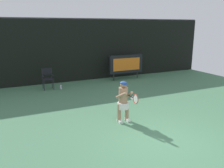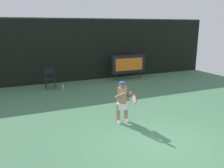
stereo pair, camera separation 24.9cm
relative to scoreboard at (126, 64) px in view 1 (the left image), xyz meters
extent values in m
cube|color=#457653|center=(-2.87, -7.59, -0.96)|extent=(18.00, 22.00, 0.02)
cube|color=black|center=(-2.87, 0.91, 0.85)|extent=(18.00, 0.12, 3.60)
cylinder|color=#38383D|center=(-2.87, 0.91, 2.68)|extent=(18.00, 0.05, 0.05)
cube|color=black|center=(0.00, 0.00, 0.00)|extent=(2.20, 0.20, 1.10)
cube|color=orange|center=(0.00, -0.10, 0.00)|extent=(1.80, 0.01, 0.75)
cylinder|color=#2D2D33|center=(-0.82, 0.00, -0.75)|extent=(0.05, 0.05, 0.40)
cylinder|color=#2D2D33|center=(0.83, 0.00, -0.75)|extent=(0.05, 0.05, 0.40)
cylinder|color=black|center=(-5.02, -0.55, -0.69)|extent=(0.04, 0.04, 0.52)
cylinder|color=black|center=(-4.54, -0.55, -0.69)|extent=(0.04, 0.04, 0.52)
cylinder|color=black|center=(-5.02, -0.15, -0.69)|extent=(0.04, 0.04, 0.52)
cylinder|color=black|center=(-4.54, -0.15, -0.69)|extent=(0.04, 0.04, 0.52)
cube|color=black|center=(-4.78, -0.35, -0.41)|extent=(0.52, 0.44, 0.03)
cylinder|color=black|center=(-5.02, -0.15, -0.15)|extent=(0.04, 0.04, 0.56)
cylinder|color=black|center=(-4.54, -0.15, -0.15)|extent=(0.04, 0.04, 0.56)
cube|color=black|center=(-4.78, -0.15, -0.04)|extent=(0.48, 0.02, 0.34)
cylinder|color=black|center=(-5.02, -0.35, -0.21)|extent=(0.04, 0.44, 0.04)
cylinder|color=black|center=(-4.54, -0.35, -0.21)|extent=(0.04, 0.44, 0.04)
cylinder|color=silver|center=(-4.20, -0.66, -0.83)|extent=(0.07, 0.07, 0.24)
cylinder|color=black|center=(-4.20, -0.66, -0.69)|extent=(0.03, 0.03, 0.03)
cube|color=white|center=(-3.38, -5.82, -0.90)|extent=(0.11, 0.26, 0.09)
cube|color=white|center=(-3.08, -5.82, -0.90)|extent=(0.11, 0.26, 0.09)
cylinder|color=#A37A5B|center=(-3.38, -5.77, -0.62)|extent=(0.13, 0.13, 0.65)
cylinder|color=#A37A5B|center=(-3.08, -5.77, -0.62)|extent=(0.13, 0.13, 0.65)
cylinder|color=silver|center=(-3.23, -5.77, -0.37)|extent=(0.39, 0.39, 0.22)
cylinder|color=#A37A5B|center=(-3.23, -5.77, -0.01)|extent=(0.31, 0.31, 0.56)
sphere|color=#A37A5B|center=(-3.23, -5.77, 0.37)|extent=(0.22, 0.22, 0.22)
ellipsoid|color=#284C93|center=(-3.23, -5.77, 0.43)|extent=(0.22, 0.22, 0.12)
cube|color=#284C93|center=(-3.23, -5.87, 0.39)|extent=(0.17, 0.12, 0.02)
cylinder|color=#A37A5B|center=(-3.40, -5.94, 0.06)|extent=(0.20, 0.50, 0.32)
cylinder|color=#A37A5B|center=(-3.07, -5.94, 0.06)|extent=(0.20, 0.50, 0.32)
cylinder|color=white|center=(-3.05, -6.06, -0.04)|extent=(0.13, 0.12, 0.12)
cylinder|color=black|center=(-3.17, -6.18, 0.06)|extent=(0.03, 0.28, 0.03)
torus|color=red|center=(-3.17, -6.48, 0.06)|extent=(0.02, 0.31, 0.31)
ellipsoid|color=silver|center=(-3.17, -6.48, 0.06)|extent=(0.01, 0.26, 0.26)
camera|label=1|loc=(-6.82, -12.51, 2.29)|focal=37.69mm
camera|label=2|loc=(-6.59, -12.61, 2.29)|focal=37.69mm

